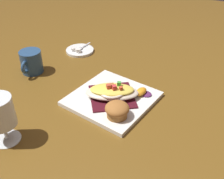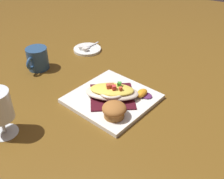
{
  "view_description": "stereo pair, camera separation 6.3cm",
  "coord_description": "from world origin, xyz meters",
  "px_view_note": "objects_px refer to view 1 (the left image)",
  "views": [
    {
      "loc": [
        0.3,
        -0.66,
        0.54
      ],
      "look_at": [
        0.0,
        0.0,
        0.04
      ],
      "focal_mm": 43.51,
      "sensor_mm": 36.0,
      "label": 1
    },
    {
      "loc": [
        0.35,
        -0.63,
        0.54
      ],
      "look_at": [
        0.0,
        0.0,
        0.04
      ],
      "focal_mm": 43.51,
      "sensor_mm": 36.0,
      "label": 2
    }
  ],
  "objects_px": {
    "stemmed_glass": "(0,114)",
    "coffee_mug": "(31,63)",
    "creamer_saucer": "(80,50)",
    "gratin_dish": "(112,91)",
    "muffin": "(117,110)",
    "square_plate": "(112,99)",
    "creamer_cup_1": "(78,51)",
    "orange_garnish": "(142,92)",
    "spoon": "(81,48)",
    "creamer_cup_0": "(74,49)"
  },
  "relations": [
    {
      "from": "muffin",
      "to": "creamer_saucer",
      "type": "distance_m",
      "value": 0.48
    },
    {
      "from": "muffin",
      "to": "creamer_cup_0",
      "type": "xyz_separation_m",
      "value": [
        -0.35,
        0.33,
        -0.02
      ]
    },
    {
      "from": "coffee_mug",
      "to": "spoon",
      "type": "relative_size",
      "value": 1.26
    },
    {
      "from": "creamer_saucer",
      "to": "muffin",
      "type": "bearing_deg",
      "value": -46.78
    },
    {
      "from": "muffin",
      "to": "creamer_cup_0",
      "type": "height_order",
      "value": "muffin"
    },
    {
      "from": "creamer_cup_0",
      "to": "stemmed_glass",
      "type": "bearing_deg",
      "value": -79.3
    },
    {
      "from": "stemmed_glass",
      "to": "creamer_cup_1",
      "type": "relative_size",
      "value": 5.87
    },
    {
      "from": "muffin",
      "to": "coffee_mug",
      "type": "xyz_separation_m",
      "value": [
        -0.41,
        0.12,
        0.0
      ]
    },
    {
      "from": "gratin_dish",
      "to": "creamer_cup_0",
      "type": "xyz_separation_m",
      "value": [
        -0.29,
        0.25,
        -0.02
      ]
    },
    {
      "from": "creamer_cup_0",
      "to": "creamer_cup_1",
      "type": "height_order",
      "value": "same"
    },
    {
      "from": "creamer_saucer",
      "to": "gratin_dish",
      "type": "bearing_deg",
      "value": -44.18
    },
    {
      "from": "muffin",
      "to": "creamer_cup_0",
      "type": "distance_m",
      "value": 0.48
    },
    {
      "from": "coffee_mug",
      "to": "creamer_cup_0",
      "type": "xyz_separation_m",
      "value": [
        0.06,
        0.2,
        -0.02
      ]
    },
    {
      "from": "stemmed_glass",
      "to": "coffee_mug",
      "type": "bearing_deg",
      "value": 116.7
    },
    {
      "from": "creamer_cup_0",
      "to": "creamer_cup_1",
      "type": "xyz_separation_m",
      "value": [
        0.02,
        -0.0,
        0.0
      ]
    },
    {
      "from": "stemmed_glass",
      "to": "spoon",
      "type": "relative_size",
      "value": 1.57
    },
    {
      "from": "muffin",
      "to": "creamer_cup_1",
      "type": "bearing_deg",
      "value": 134.79
    },
    {
      "from": "square_plate",
      "to": "creamer_cup_1",
      "type": "relative_size",
      "value": 10.48
    },
    {
      "from": "gratin_dish",
      "to": "creamer_cup_1",
      "type": "relative_size",
      "value": 8.08
    },
    {
      "from": "coffee_mug",
      "to": "muffin",
      "type": "bearing_deg",
      "value": -16.95
    },
    {
      "from": "muffin",
      "to": "gratin_dish",
      "type": "bearing_deg",
      "value": 122.99
    },
    {
      "from": "stemmed_glass",
      "to": "orange_garnish",
      "type": "bearing_deg",
      "value": 50.75
    },
    {
      "from": "creamer_saucer",
      "to": "spoon",
      "type": "xyz_separation_m",
      "value": [
        0.0,
        0.01,
        0.01
      ]
    },
    {
      "from": "gratin_dish",
      "to": "creamer_saucer",
      "type": "xyz_separation_m",
      "value": [
        -0.28,
        0.27,
        -0.03
      ]
    },
    {
      "from": "stemmed_glass",
      "to": "spoon",
      "type": "distance_m",
      "value": 0.57
    },
    {
      "from": "orange_garnish",
      "to": "coffee_mug",
      "type": "bearing_deg",
      "value": -178.39
    },
    {
      "from": "coffee_mug",
      "to": "creamer_cup_1",
      "type": "height_order",
      "value": "coffee_mug"
    },
    {
      "from": "orange_garnish",
      "to": "spoon",
      "type": "height_order",
      "value": "orange_garnish"
    },
    {
      "from": "square_plate",
      "to": "spoon",
      "type": "bearing_deg",
      "value": 134.89
    },
    {
      "from": "square_plate",
      "to": "creamer_saucer",
      "type": "height_order",
      "value": "square_plate"
    },
    {
      "from": "square_plate",
      "to": "creamer_cup_0",
      "type": "height_order",
      "value": "creamer_cup_0"
    },
    {
      "from": "stemmed_glass",
      "to": "creamer_cup_0",
      "type": "distance_m",
      "value": 0.54
    },
    {
      "from": "spoon",
      "to": "creamer_cup_1",
      "type": "xyz_separation_m",
      "value": [
        0.01,
        -0.03,
        0.0
      ]
    },
    {
      "from": "orange_garnish",
      "to": "stemmed_glass",
      "type": "xyz_separation_m",
      "value": [
        -0.28,
        -0.34,
        0.07
      ]
    },
    {
      "from": "square_plate",
      "to": "creamer_cup_1",
      "type": "distance_m",
      "value": 0.36
    },
    {
      "from": "spoon",
      "to": "creamer_cup_0",
      "type": "height_order",
      "value": "creamer_cup_0"
    },
    {
      "from": "square_plate",
      "to": "orange_garnish",
      "type": "xyz_separation_m",
      "value": [
        0.09,
        0.05,
        0.02
      ]
    },
    {
      "from": "coffee_mug",
      "to": "creamer_saucer",
      "type": "height_order",
      "value": "coffee_mug"
    },
    {
      "from": "muffin",
      "to": "spoon",
      "type": "height_order",
      "value": "muffin"
    },
    {
      "from": "square_plate",
      "to": "coffee_mug",
      "type": "distance_m",
      "value": 0.36
    },
    {
      "from": "creamer_cup_0",
      "to": "square_plate",
      "type": "bearing_deg",
      "value": -40.14
    },
    {
      "from": "stemmed_glass",
      "to": "square_plate",
      "type": "bearing_deg",
      "value": 55.98
    },
    {
      "from": "square_plate",
      "to": "orange_garnish",
      "type": "relative_size",
      "value": 4.43
    },
    {
      "from": "creamer_saucer",
      "to": "stemmed_glass",
      "type": "bearing_deg",
      "value": -81.32
    },
    {
      "from": "muffin",
      "to": "creamer_saucer",
      "type": "xyz_separation_m",
      "value": [
        -0.33,
        0.35,
        -0.03
      ]
    },
    {
      "from": "square_plate",
      "to": "muffin",
      "type": "relative_size",
      "value": 3.46
    },
    {
      "from": "muffin",
      "to": "stemmed_glass",
      "type": "distance_m",
      "value": 0.32
    },
    {
      "from": "orange_garnish",
      "to": "creamer_cup_0",
      "type": "relative_size",
      "value": 2.37
    },
    {
      "from": "coffee_mug",
      "to": "creamer_cup_1",
      "type": "xyz_separation_m",
      "value": [
        0.09,
        0.2,
        -0.02
      ]
    },
    {
      "from": "orange_garnish",
      "to": "creamer_cup_1",
      "type": "xyz_separation_m",
      "value": [
        -0.35,
        0.19,
        -0.0
      ]
    }
  ]
}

